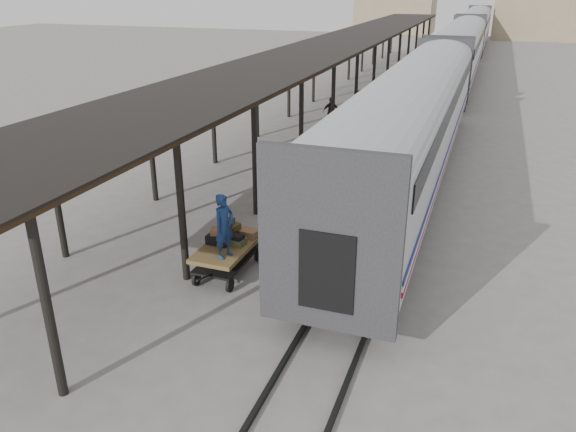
{
  "coord_description": "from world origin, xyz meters",
  "views": [
    {
      "loc": [
        5.9,
        -13.94,
        7.6
      ],
      "look_at": [
        1.15,
        -0.65,
        1.7
      ],
      "focal_mm": 35.0,
      "sensor_mm": 36.0,
      "label": 1
    }
  ],
  "objects_px": {
    "baggage_cart": "(228,252)",
    "porter": "(224,226)",
    "luggage_tug": "(363,105)",
    "pedestrian": "(331,112)"
  },
  "relations": [
    {
      "from": "pedestrian",
      "to": "baggage_cart",
      "type": "bearing_deg",
      "value": 80.92
    },
    {
      "from": "luggage_tug",
      "to": "pedestrian",
      "type": "bearing_deg",
      "value": -106.26
    },
    {
      "from": "baggage_cart",
      "to": "porter",
      "type": "bearing_deg",
      "value": -68.53
    },
    {
      "from": "baggage_cart",
      "to": "porter",
      "type": "distance_m",
      "value": 1.29
    },
    {
      "from": "baggage_cart",
      "to": "pedestrian",
      "type": "height_order",
      "value": "pedestrian"
    },
    {
      "from": "luggage_tug",
      "to": "porter",
      "type": "height_order",
      "value": "porter"
    },
    {
      "from": "baggage_cart",
      "to": "luggage_tug",
      "type": "bearing_deg",
      "value": 92.71
    },
    {
      "from": "baggage_cart",
      "to": "pedestrian",
      "type": "distance_m",
      "value": 17.93
    },
    {
      "from": "baggage_cart",
      "to": "pedestrian",
      "type": "relative_size",
      "value": 1.47
    },
    {
      "from": "pedestrian",
      "to": "porter",
      "type": "bearing_deg",
      "value": 81.46
    }
  ]
}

